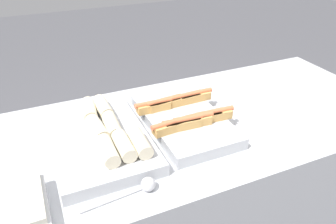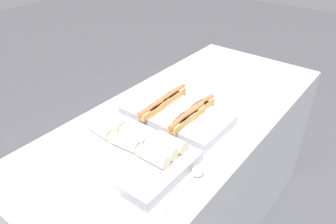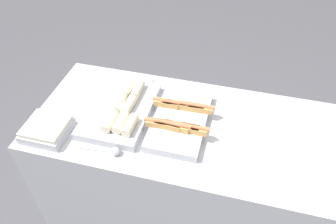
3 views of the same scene
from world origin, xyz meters
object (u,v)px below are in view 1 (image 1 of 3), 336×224
Objects in this scene: tray_wraps at (101,137)px; serving_spoon_far at (99,102)px; serving_spoon_near at (143,186)px; tray_side_front at (4,213)px; tray_hotdogs at (184,117)px.

tray_wraps is 2.06× the size of serving_spoon_far.
tray_wraps is 2.20× the size of serving_spoon_near.
serving_spoon_far is (0.07, 0.31, -0.02)m from tray_wraps.
tray_side_front is (-0.35, -0.26, -0.00)m from tray_wraps.
tray_side_front is at bearing -143.50° from tray_wraps.
serving_spoon_near is (-0.30, -0.31, -0.02)m from tray_hotdogs.
serving_spoon_far is at bearing 53.99° from tray_side_front.
tray_hotdogs is 0.43m from serving_spoon_near.
tray_wraps is at bearing 101.25° from serving_spoon_near.
tray_side_front is at bearing -126.01° from serving_spoon_far.
tray_hotdogs is at bearing 20.22° from tray_side_front.
tray_wraps is 2.27× the size of tray_side_front.
tray_side_front is 0.97× the size of serving_spoon_near.
serving_spoon_near is at bearing -6.30° from tray_side_front.
tray_side_front is (-0.71, -0.26, -0.00)m from tray_hotdogs.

